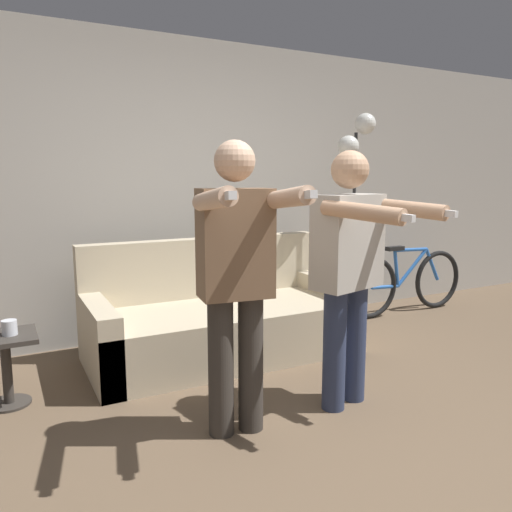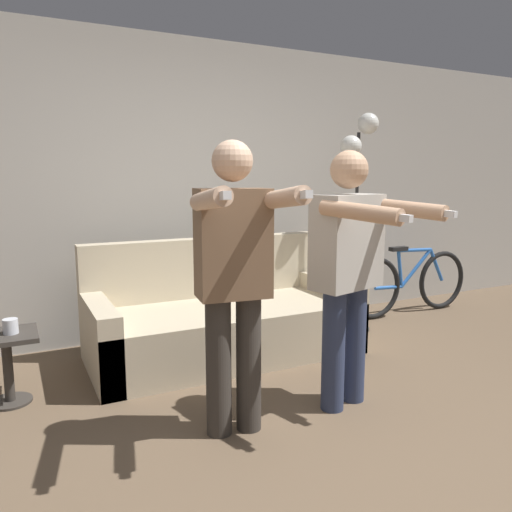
# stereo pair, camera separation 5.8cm
# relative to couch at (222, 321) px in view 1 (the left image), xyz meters

# --- Properties ---
(ground_plane) EXTENTS (16.00, 16.00, 0.00)m
(ground_plane) POSITION_rel_couch_xyz_m (-0.09, -1.71, -0.27)
(ground_plane) COLOR brown
(wall_back) EXTENTS (10.00, 0.05, 2.60)m
(wall_back) POSITION_rel_couch_xyz_m (-0.09, 0.73, 1.03)
(wall_back) COLOR #B7B2A8
(wall_back) RESTS_ON ground_plane
(couch) EXTENTS (2.09, 0.93, 0.90)m
(couch) POSITION_rel_couch_xyz_m (0.00, 0.00, 0.00)
(couch) COLOR beige
(couch) RESTS_ON ground_plane
(person_left) EXTENTS (0.52, 0.72, 1.60)m
(person_left) POSITION_rel_couch_xyz_m (-0.43, -1.20, 0.64)
(person_left) COLOR #38332D
(person_left) RESTS_ON ground_plane
(person_right) EXTENTS (0.62, 0.76, 1.56)m
(person_right) POSITION_rel_couch_xyz_m (0.32, -1.19, 0.63)
(person_right) COLOR #2D3856
(person_right) RESTS_ON ground_plane
(cat) EXTENTS (0.41, 0.11, 0.16)m
(cat) POSITION_rel_couch_xyz_m (0.39, 0.35, 0.70)
(cat) COLOR #B7AD9E
(cat) RESTS_ON couch
(floor_lamp) EXTENTS (0.37, 0.31, 1.97)m
(floor_lamp) POSITION_rel_couch_xyz_m (1.34, 0.05, 1.21)
(floor_lamp) COLOR black
(floor_lamp) RESTS_ON ground_plane
(side_table) EXTENTS (0.37, 0.37, 0.45)m
(side_table) POSITION_rel_couch_xyz_m (-1.55, -0.22, 0.04)
(side_table) COLOR #38332D
(side_table) RESTS_ON ground_plane
(cup) EXTENTS (0.09, 0.09, 0.09)m
(cup) POSITION_rel_couch_xyz_m (-1.52, -0.23, 0.22)
(cup) COLOR silver
(cup) RESTS_ON side_table
(bicycle) EXTENTS (1.53, 0.07, 0.71)m
(bicycle) POSITION_rel_couch_xyz_m (2.19, 0.24, 0.06)
(bicycle) COLOR black
(bicycle) RESTS_ON ground_plane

